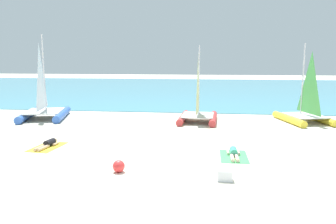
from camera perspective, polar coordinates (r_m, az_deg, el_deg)
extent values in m
plane|color=beige|center=(21.85, 1.37, -1.32)|extent=(120.00, 120.00, 0.00)
cube|color=#4C9EB7|center=(44.29, 4.26, 4.04)|extent=(120.00, 40.00, 0.05)
cylinder|color=#CC3838|center=(21.36, 2.57, -1.00)|extent=(0.58, 3.69, 0.42)
cylinder|color=#CC3838|center=(21.22, 7.75, -1.14)|extent=(0.58, 3.69, 0.42)
cube|color=silver|center=(21.05, 5.12, -0.52)|extent=(2.03, 2.43, 0.05)
cylinder|color=silver|center=(21.32, 5.31, 5.46)|extent=(0.09, 0.09, 4.38)
pyramid|color=#EAEA99|center=(20.47, 5.13, 4.94)|extent=(0.13, 1.93, 3.68)
cylinder|color=blue|center=(24.09, -22.93, -0.48)|extent=(1.55, 4.26, 0.49)
cylinder|color=blue|center=(23.59, -17.68, -0.37)|extent=(1.55, 4.26, 0.49)
cube|color=silver|center=(23.58, -20.47, 0.15)|extent=(2.86, 3.21, 0.06)
cylinder|color=silver|center=(23.93, -20.49, 6.34)|extent=(0.10, 0.10, 5.09)
pyramid|color=white|center=(22.96, -21.02, 5.83)|extent=(0.63, 2.18, 4.28)
cylinder|color=yellow|center=(22.22, 19.95, -1.13)|extent=(1.34, 3.76, 0.43)
cylinder|color=yellow|center=(23.19, 24.29, -0.99)|extent=(1.34, 3.76, 0.43)
cube|color=silver|center=(22.49, 22.43, -0.53)|extent=(2.50, 2.82, 0.05)
cylinder|color=silver|center=(22.72, 22.10, 5.21)|extent=(0.09, 0.09, 4.48)
pyramid|color=#4CA54C|center=(21.96, 23.21, 4.67)|extent=(0.54, 1.93, 3.77)
cube|color=yellow|center=(16.14, -19.96, -5.64)|extent=(1.27, 1.99, 0.01)
cylinder|color=black|center=(16.27, -19.62, -4.95)|extent=(0.36, 0.64, 0.30)
sphere|color=#D8AD84|center=(16.61, -18.88, -4.62)|extent=(0.22, 0.22, 0.22)
cylinder|color=#D8AD84|center=(15.81, -21.12, -5.74)|extent=(0.21, 0.79, 0.14)
cylinder|color=#D8AD84|center=(15.71, -20.57, -5.79)|extent=(0.21, 0.79, 0.14)
cylinder|color=#D8AD84|center=(16.53, -19.97, -5.07)|extent=(0.14, 0.46, 0.10)
cylinder|color=#D8AD84|center=(16.31, -18.65, -5.19)|extent=(0.14, 0.46, 0.10)
cube|color=#4CB266|center=(14.03, 11.21, -7.47)|extent=(1.10, 1.90, 0.01)
cylinder|color=#3FB28C|center=(14.17, 11.17, -6.64)|extent=(0.30, 0.62, 0.30)
sphere|color=beige|center=(14.57, 11.06, -6.20)|extent=(0.22, 0.22, 0.22)
cylinder|color=beige|center=(13.57, 10.97, -7.70)|extent=(0.14, 0.78, 0.14)
cylinder|color=beige|center=(13.58, 11.73, -7.71)|extent=(0.14, 0.78, 0.14)
cylinder|color=beige|center=(14.33, 10.23, -6.80)|extent=(0.10, 0.45, 0.10)
cylinder|color=beige|center=(14.36, 12.00, -6.82)|extent=(0.10, 0.45, 0.10)
sphere|color=red|center=(12.02, -8.44, -9.17)|extent=(0.44, 0.44, 0.44)
cube|color=white|center=(11.30, 9.68, -10.62)|extent=(0.50, 0.36, 0.36)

